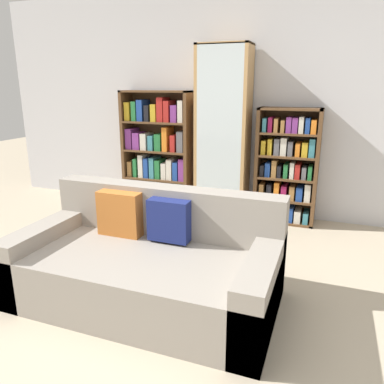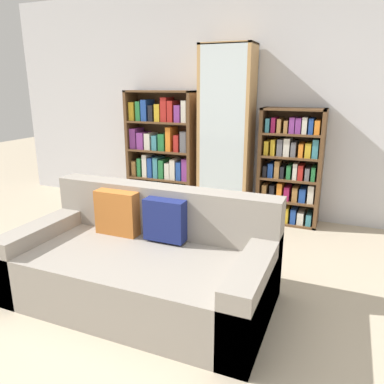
{
  "view_description": "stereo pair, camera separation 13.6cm",
  "coord_description": "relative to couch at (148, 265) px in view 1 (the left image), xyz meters",
  "views": [
    {
      "loc": [
        1.03,
        -1.77,
        1.58
      ],
      "look_at": [
        -0.2,
        1.51,
        0.57
      ],
      "focal_mm": 35.0,
      "sensor_mm": 36.0,
      "label": 1
    },
    {
      "loc": [
        1.15,
        -1.72,
        1.58
      ],
      "look_at": [
        -0.2,
        1.51,
        0.57
      ],
      "focal_mm": 35.0,
      "sensor_mm": 36.0,
      "label": 2
    }
  ],
  "objects": [
    {
      "name": "bookshelf_right",
      "position": [
        0.75,
        2.08,
        0.37
      ],
      "size": [
        0.7,
        0.32,
        1.33
      ],
      "color": "brown",
      "rests_on": "ground"
    },
    {
      "name": "wall_back",
      "position": [
        0.18,
        2.29,
        1.08
      ],
      "size": [
        6.85,
        0.06,
        2.7
      ],
      "color": "silver",
      "rests_on": "ground"
    },
    {
      "name": "bookshelf_left",
      "position": [
        -0.89,
        2.08,
        0.45
      ],
      "size": [
        0.92,
        0.32,
        1.51
      ],
      "color": "brown",
      "rests_on": "ground"
    },
    {
      "name": "couch",
      "position": [
        0.0,
        0.0,
        0.0
      ],
      "size": [
        1.92,
        0.99,
        0.8
      ],
      "color": "gray",
      "rests_on": "ground"
    },
    {
      "name": "display_cabinet",
      "position": [
        -0.02,
        2.07,
        0.73
      ],
      "size": [
        0.62,
        0.36,
        2.03
      ],
      "color": "tan",
      "rests_on": "ground"
    },
    {
      "name": "wine_bottle",
      "position": [
        0.29,
        0.89,
        -0.11
      ],
      "size": [
        0.07,
        0.07,
        0.41
      ],
      "color": "#192333",
      "rests_on": "ground"
    },
    {
      "name": "ground_plane",
      "position": [
        0.18,
        -0.51,
        -0.27
      ],
      "size": [
        16.0,
        16.0,
        0.0
      ],
      "primitive_type": "plane",
      "color": "tan"
    }
  ]
}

